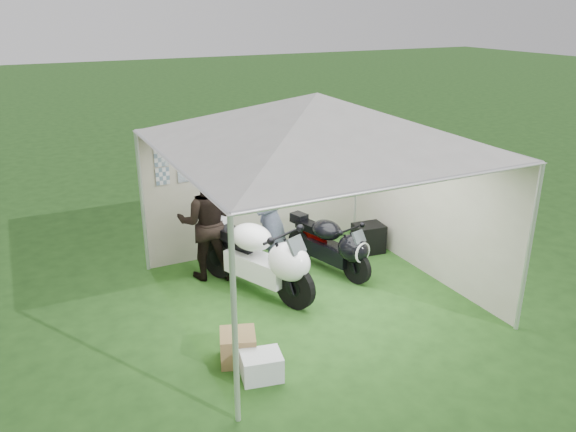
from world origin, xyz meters
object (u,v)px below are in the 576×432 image
canopy_tent (316,124)px  paddock_stand (298,249)px  motorcycle_white (260,256)px  motorcycle_black (333,244)px  person_dark_jacket (206,222)px  equipment_box (368,238)px  crate_1 (238,347)px  crate_0 (261,366)px  person_blue_jacket (271,218)px

canopy_tent → paddock_stand: bearing=71.7°
motorcycle_white → motorcycle_black: size_ratio=1.21×
person_dark_jacket → equipment_box: bearing=-165.8°
canopy_tent → paddock_stand: 2.82m
canopy_tent → crate_1: bearing=-146.8°
paddock_stand → crate_0: bearing=-124.5°
paddock_stand → equipment_box: 1.25m
crate_1 → motorcycle_black: bearing=35.2°
crate_0 → crate_1: 0.45m
motorcycle_white → person_dark_jacket: (-0.52, 0.91, 0.32)m
motorcycle_white → equipment_box: size_ratio=4.17×
equipment_box → person_dark_jacket: bearing=173.2°
motorcycle_white → crate_1: size_ratio=4.95×
motorcycle_white → equipment_box: motorcycle_white is taller
paddock_stand → person_blue_jacket: size_ratio=0.18×
motorcycle_white → crate_1: (-0.94, -1.44, -0.42)m
canopy_tent → person_dark_jacket: bearing=132.4°
person_dark_jacket → equipment_box: (2.82, -0.34, -0.68)m
paddock_stand → person_blue_jacket: (-0.69, -0.40, 0.83)m
person_blue_jacket → motorcycle_white: bearing=-29.7°
motorcycle_white → canopy_tent: bearing=-53.5°
equipment_box → crate_1: (-3.24, -2.01, -0.06)m
canopy_tent → motorcycle_black: canopy_tent is taller
paddock_stand → person_blue_jacket: person_blue_jacket is taller
canopy_tent → motorcycle_black: size_ratio=3.25×
canopy_tent → equipment_box: size_ratio=11.21×
canopy_tent → crate_0: bearing=-135.1°
motorcycle_black → crate_1: bearing=-160.3°
motorcycle_white → person_blue_jacket: bearing=28.3°
motorcycle_black → paddock_stand: size_ratio=5.12×
motorcycle_white → equipment_box: (2.30, 0.57, -0.36)m
equipment_box → crate_0: equipment_box is taller
motorcycle_white → motorcycle_black: motorcycle_white is taller
canopy_tent → crate_1: canopy_tent is taller
canopy_tent → equipment_box: bearing=30.5°
motorcycle_white → paddock_stand: motorcycle_white is taller
person_blue_jacket → crate_1: 2.52m
paddock_stand → crate_1: size_ratio=0.80×
person_blue_jacket → crate_0: (-1.24, -2.41, -0.80)m
motorcycle_black → motorcycle_white: bearing=171.3°
paddock_stand → crate_1: crate_1 is taller
motorcycle_white → crate_1: motorcycle_white is taller
canopy_tent → motorcycle_white: canopy_tent is taller
person_dark_jacket → motorcycle_black: bearing=178.8°
canopy_tent → person_blue_jacket: (-0.25, 0.92, -1.62)m
person_blue_jacket → crate_1: person_blue_jacket is taller
person_dark_jacket → crate_0: bearing=104.8°
paddock_stand → crate_0: crate_0 is taller
motorcycle_white → paddock_stand: bearing=16.8°
canopy_tent → equipment_box: 3.00m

